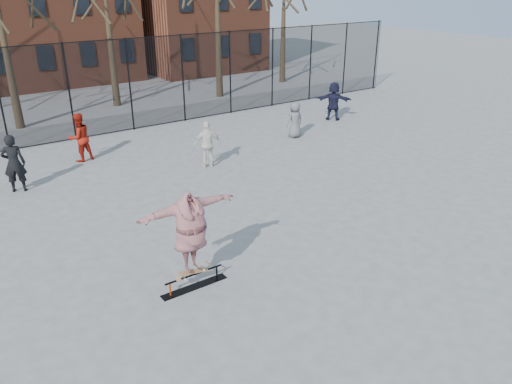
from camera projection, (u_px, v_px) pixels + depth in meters
ground at (296, 260)px, 12.18m from camera, size 100.00×100.00×0.00m
skate_rail at (194, 282)px, 11.09m from camera, size 1.58×0.24×0.35m
skateboard at (193, 272)px, 10.98m from camera, size 0.74×0.18×0.09m
skater at (191, 233)px, 10.59m from camera, size 2.31×0.70×1.87m
bystander_black at (14, 163)px, 15.75m from camera, size 0.80×0.66×1.89m
bystander_red at (79, 137)px, 18.41m from camera, size 1.02×0.87×1.81m
bystander_white at (208, 144)px, 17.82m from camera, size 1.09×0.72×1.72m
bystander_navy at (334, 101)px, 23.74m from camera, size 1.55×1.60×1.82m
bystander_extra at (295, 120)px, 21.20m from camera, size 0.77×0.52×1.53m
fence at (102, 87)px, 21.11m from camera, size 34.03×0.07×4.00m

